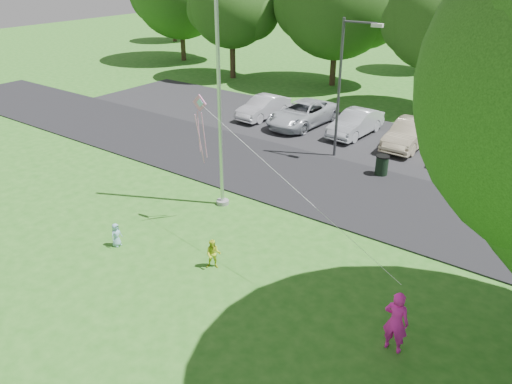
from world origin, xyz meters
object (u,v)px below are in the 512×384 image
Objects in this scene: street_lamp at (345,77)px; trash_can at (382,166)px; flagpole at (219,102)px; child_yellow at (213,254)px; woman at (396,322)px; kite at (205,119)px; child_blue at (116,235)px.

street_lamp reaches higher than trash_can.
flagpole is 5.79m from child_yellow.
street_lamp is 3.76× the size of woman.
street_lamp is 0.76× the size of kite.
kite is (-0.69, -8.85, 0.11)m from street_lamp.
child_yellow is 4.54m from kite.
child_yellow reaches higher than trash_can.
street_lamp reaches higher than woman.
flagpole is 9.95× the size of child_yellow.
trash_can is (2.57, -0.85, -3.45)m from street_lamp.
trash_can is 12.02m from child_blue.
kite reaches higher than trash_can.
child_yellow is 1.18× the size of child_blue.
kite is (1.56, 3.01, 3.62)m from child_blue.
flagpole is 11.71× the size of child_blue.
flagpole is 1.53× the size of street_lamp.
flagpole is 7.41m from street_lamp.
kite is at bearing 101.00° from child_yellow.
child_yellow is at bearing -47.35° from kite.
street_lamp is at bearing -58.22° from woman.
child_yellow is at bearing -78.09° from child_blue.
flagpole reaches higher than child_blue.
woman is at bearing -61.07° from street_lamp.
street_lamp is at bearing 161.63° from trash_can.
child_yellow is 0.12× the size of kite.
woman is 8.86m from kite.
trash_can is 0.55× the size of woman.
trash_can is 0.95× the size of child_yellow.
kite is (0.68, -1.57, -0.12)m from flagpole.
child_blue is at bearing -105.57° from street_lamp.
woman is at bearing -22.92° from flagpole.
flagpole is 1.72m from kite.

